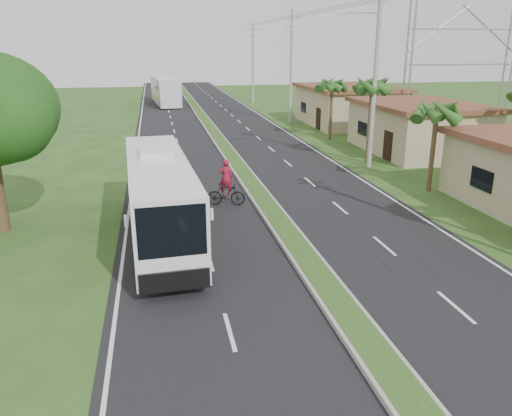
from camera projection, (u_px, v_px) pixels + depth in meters
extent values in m
plane|color=#284419|center=(348.00, 319.00, 14.62)|extent=(180.00, 180.00, 0.00)
cube|color=black|center=(237.00, 166.00, 33.25)|extent=(14.00, 160.00, 0.02)
cube|color=gray|center=(237.00, 164.00, 33.23)|extent=(1.20, 160.00, 0.17)
cube|color=#284419|center=(237.00, 163.00, 33.20)|extent=(0.95, 160.00, 0.02)
cube|color=silver|center=(134.00, 171.00, 32.00)|extent=(0.12, 160.00, 0.01)
cube|color=silver|center=(333.00, 161.00, 34.51)|extent=(0.12, 160.00, 0.01)
cube|color=tan|center=(417.00, 129.00, 37.23)|extent=(7.00, 10.00, 3.35)
cube|color=#512F1C|center=(420.00, 104.00, 36.66)|extent=(7.60, 10.60, 0.32)
cube|color=tan|center=(348.00, 107.00, 50.25)|extent=(8.00, 11.00, 3.50)
cube|color=#512F1C|center=(349.00, 87.00, 49.66)|extent=(8.60, 11.60, 0.32)
cylinder|color=#473321|center=(433.00, 150.00, 26.85)|extent=(0.26, 0.26, 4.60)
cylinder|color=#473321|center=(370.00, 124.00, 33.14)|extent=(0.26, 0.26, 5.40)
cylinder|color=#473321|center=(331.00, 111.00, 41.71)|extent=(0.26, 0.26, 4.80)
sphere|color=#1C4412|center=(8.00, 119.00, 19.45)|extent=(3.40, 3.40, 3.40)
cylinder|color=gray|center=(375.00, 73.00, 31.13)|extent=(0.28, 0.28, 12.00)
cube|color=gray|center=(361.00, 13.00, 29.81)|extent=(2.40, 0.10, 0.10)
cylinder|color=gray|center=(291.00, 68.00, 49.92)|extent=(0.28, 0.28, 11.00)
cube|color=gray|center=(292.00, 18.00, 48.46)|extent=(1.60, 0.12, 0.12)
cube|color=gray|center=(292.00, 27.00, 48.71)|extent=(1.20, 0.10, 0.10)
cylinder|color=gray|center=(253.00, 64.00, 68.63)|extent=(0.28, 0.28, 10.50)
cube|color=gray|center=(253.00, 29.00, 67.25)|extent=(1.60, 0.12, 0.12)
cube|color=gray|center=(253.00, 36.00, 67.50)|extent=(1.20, 0.10, 0.10)
cylinder|color=gray|center=(411.00, 65.00, 43.44)|extent=(0.18, 0.18, 12.00)
cylinder|color=gray|center=(512.00, 64.00, 45.32)|extent=(0.18, 0.18, 12.00)
cylinder|color=gray|center=(406.00, 65.00, 44.37)|extent=(0.18, 0.18, 12.00)
cylinder|color=gray|center=(505.00, 64.00, 46.25)|extent=(0.18, 0.18, 12.00)
cube|color=gray|center=(459.00, 65.00, 44.84)|extent=(10.00, 0.14, 0.14)
cube|color=gray|center=(464.00, 29.00, 43.91)|extent=(10.00, 0.14, 0.14)
cube|color=silver|center=(159.00, 195.00, 20.16)|extent=(2.92, 11.25, 2.92)
cube|color=black|center=(158.00, 176.00, 20.47)|extent=(2.85, 9.02, 1.17)
cube|color=black|center=(172.00, 231.00, 14.94)|extent=(2.09, 0.25, 1.64)
cube|color=#B8140F|center=(162.00, 218.00, 19.31)|extent=(2.63, 4.95, 0.51)
cube|color=#FF9E15|center=(160.00, 212.00, 20.67)|extent=(2.52, 2.91, 0.23)
cube|color=silver|center=(155.00, 151.00, 20.69)|extent=(1.42, 2.29, 0.26)
cylinder|color=black|center=(138.00, 265.00, 17.09)|extent=(0.35, 0.98, 0.97)
cylinder|color=black|center=(199.00, 259.00, 17.59)|extent=(0.35, 0.98, 0.97)
cylinder|color=black|center=(134.00, 208.00, 23.07)|extent=(0.35, 0.98, 0.97)
cylinder|color=black|center=(179.00, 205.00, 23.57)|extent=(0.35, 0.98, 0.97)
cube|color=silver|center=(165.00, 90.00, 67.22)|extent=(3.72, 12.49, 3.43)
cube|color=black|center=(164.00, 82.00, 67.39)|extent=(3.50, 9.30, 1.16)
cube|color=orange|center=(167.00, 96.00, 66.44)|extent=(3.22, 6.10, 0.37)
cylinder|color=black|center=(161.00, 105.00, 62.69)|extent=(0.41, 1.05, 1.03)
cylinder|color=black|center=(180.00, 104.00, 63.32)|extent=(0.41, 1.05, 1.03)
cylinder|color=black|center=(154.00, 98.00, 71.48)|extent=(0.41, 1.05, 1.03)
cylinder|color=black|center=(170.00, 97.00, 72.11)|extent=(0.41, 1.05, 1.03)
imported|color=black|center=(226.00, 195.00, 24.86)|extent=(1.96, 1.01, 1.13)
imported|color=maroon|center=(226.00, 177.00, 24.58)|extent=(0.75, 0.59, 1.81)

